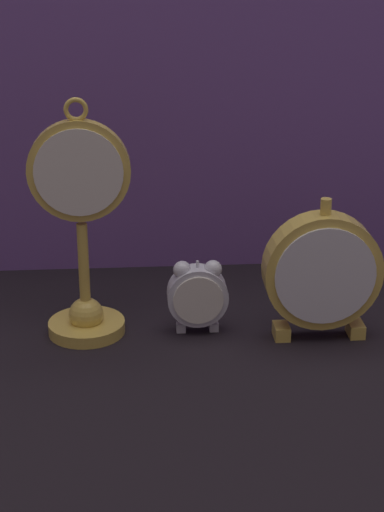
# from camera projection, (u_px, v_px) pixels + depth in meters

# --- Properties ---
(ground_plane) EXTENTS (4.00, 4.00, 0.00)m
(ground_plane) POSITION_uv_depth(u_px,v_px,m) (197.00, 363.00, 1.06)
(ground_plane) COLOR black
(fabric_backdrop_drape) EXTENTS (1.31, 0.01, 0.57)m
(fabric_backdrop_drape) POSITION_uv_depth(u_px,v_px,m) (180.00, 87.00, 1.26)
(fabric_backdrop_drape) COLOR #6B478E
(fabric_backdrop_drape) RESTS_ON ground_plane
(pocket_watch_on_stand) EXTENTS (0.13, 0.10, 0.31)m
(pocket_watch_on_stand) POSITION_uv_depth(u_px,v_px,m) (82.00, 239.00, 1.09)
(pocket_watch_on_stand) COLOR gold
(pocket_watch_on_stand) RESTS_ON ground_plane
(alarm_clock_twin_bell) EXTENTS (0.08, 0.03, 0.10)m
(alarm_clock_twin_bell) POSITION_uv_depth(u_px,v_px,m) (198.00, 293.00, 1.12)
(alarm_clock_twin_bell) COLOR silver
(alarm_clock_twin_bell) RESTS_ON ground_plane
(mantel_clock_silver) EXTENTS (0.15, 0.04, 0.19)m
(mantel_clock_silver) POSITION_uv_depth(u_px,v_px,m) (322.00, 272.00, 1.09)
(mantel_clock_silver) COLOR gold
(mantel_clock_silver) RESTS_ON ground_plane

